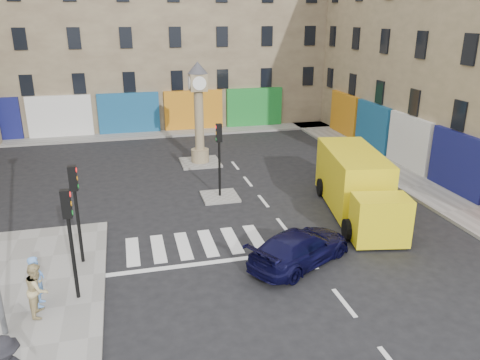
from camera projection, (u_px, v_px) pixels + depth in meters
name	position (u px, v px, depth m)	size (l,w,h in m)	color
ground	(319.00, 272.00, 16.89)	(120.00, 120.00, 0.00)	black
sidewalk_right	(388.00, 168.00, 28.01)	(2.60, 30.00, 0.15)	gray
sidewalk_far	(157.00, 134.00, 36.24)	(32.00, 2.40, 0.15)	gray
island_near	(220.00, 196.00, 23.72)	(1.80, 1.80, 0.12)	gray
island_far	(200.00, 162.00, 29.21)	(2.40, 2.40, 0.12)	gray
building_far	(146.00, 18.00, 38.74)	(32.00, 10.00, 17.00)	gray
traffic_light_left_near	(69.00, 228.00, 14.29)	(0.28, 0.22, 3.70)	black
traffic_light_left_far	(75.00, 199.00, 16.48)	(0.28, 0.22, 3.70)	black
traffic_light_island	(219.00, 148.00, 22.88)	(0.28, 0.22, 3.70)	black
clock_pillar	(199.00, 107.00, 28.04)	(1.20, 1.20, 6.10)	tan
navy_sedan	(300.00, 247.00, 17.27)	(1.83, 4.49, 1.30)	black
yellow_van	(356.00, 184.00, 21.62)	(3.69, 7.80, 2.73)	yellow
pedestrian_blue	(37.00, 281.00, 14.44)	(0.62, 0.41, 1.70)	#5F91DA
pedestrian_tan	(37.00, 289.00, 14.02)	(0.82, 0.64, 1.69)	tan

